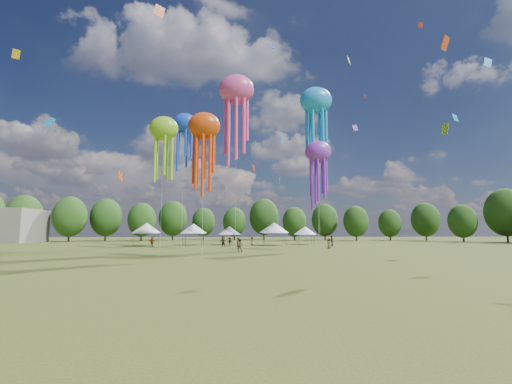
{
  "coord_description": "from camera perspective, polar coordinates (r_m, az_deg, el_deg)",
  "views": [
    {
      "loc": [
        -2.94,
        -13.93,
        2.72
      ],
      "look_at": [
        -1.61,
        15.0,
        6.0
      ],
      "focal_mm": 24.28,
      "sensor_mm": 36.0,
      "label": 1
    }
  ],
  "objects": [
    {
      "name": "ground",
      "position": [
        14.49,
        9.53,
        -17.19
      ],
      "size": [
        300.0,
        300.0,
        0.0
      ],
      "primitive_type": "plane",
      "color": "#384416",
      "rests_on": "ground"
    },
    {
      "name": "festival_tents",
      "position": [
        68.54,
        -4.73,
        -6.07
      ],
      "size": [
        35.99,
        9.63,
        4.38
      ],
      "color": "#47474C",
      "rests_on": "ground"
    },
    {
      "name": "spectators_far",
      "position": [
        61.01,
        -0.58,
        -8.2
      ],
      "size": [
        32.28,
        19.14,
        1.91
      ],
      "color": "gray",
      "rests_on": "ground"
    },
    {
      "name": "treeline",
      "position": [
        76.54,
        -3.33,
        -3.59
      ],
      "size": [
        201.57,
        95.24,
        13.43
      ],
      "color": "#38281C",
      "rests_on": "ground"
    },
    {
      "name": "spectator_near",
      "position": [
        45.22,
        -2.71,
        -8.85
      ],
      "size": [
        0.91,
        0.77,
        1.67
      ],
      "primitive_type": "imported",
      "rotation": [
        0.0,
        0.0,
        2.95
      ],
      "color": "gray",
      "rests_on": "ground"
    },
    {
      "name": "small_kites",
      "position": [
        62.1,
        -1.35,
        19.06
      ],
      "size": [
        77.09,
        50.32,
        46.14
      ],
      "color": "#85C720",
      "rests_on": "ground"
    },
    {
      "name": "show_kites",
      "position": [
        57.54,
        -0.84,
        10.97
      ],
      "size": [
        31.01,
        30.53,
        28.91
      ],
      "color": "#85C720",
      "rests_on": "ground"
    }
  ]
}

